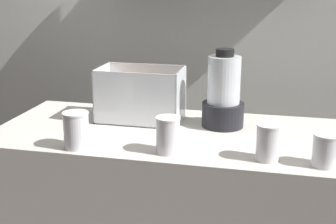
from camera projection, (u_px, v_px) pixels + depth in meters
name	position (u px, v px, depth m)	size (l,w,h in m)	color
back_wall_unit	(200.00, 23.00, 2.41)	(2.60, 0.24, 2.50)	silver
carrot_display_bin	(141.00, 103.00, 1.92)	(0.36, 0.21, 0.23)	white
blender_pitcher	(223.00, 95.00, 1.83)	(0.17, 0.17, 0.32)	black
juice_cup_mango_far_left	(76.00, 132.00, 1.61)	(0.09, 0.09, 0.13)	white
juice_cup_carrot_left	(168.00, 137.00, 1.56)	(0.09, 0.09, 0.13)	white
juice_cup_mango_middle	(268.00, 145.00, 1.50)	(0.08, 0.08, 0.13)	white
juice_cup_carrot_right	(325.00, 152.00, 1.45)	(0.08, 0.08, 0.11)	white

